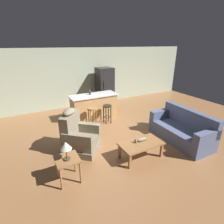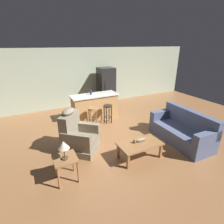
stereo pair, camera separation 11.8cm
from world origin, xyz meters
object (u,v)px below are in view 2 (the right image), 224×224
object	(u,v)px
recliner_near_lamp	(78,136)
table_lamp	(63,146)
end_table	(65,162)
refrigerator	(106,87)
couch	(182,131)
fish_figurine	(140,140)
bar_stool_right	(108,111)
coffee_table	(140,145)
bar_stool_left	(93,113)
bottle_tall_green	(91,92)
kitchen_island	(95,106)

from	to	relation	value
recliner_near_lamp	table_lamp	xyz separation A→B (m)	(-0.57, -1.03, 0.45)
end_table	refrigerator	size ratio (longest dim) A/B	0.32
couch	refrigerator	distance (m)	4.10
fish_figurine	end_table	distance (m)	1.89
end_table	bar_stool_right	xyz separation A→B (m)	(2.06, 2.25, 0.01)
couch	table_lamp	world-z (taller)	table_lamp
coffee_table	refrigerator	xyz separation A→B (m)	(0.99, 4.14, 0.52)
end_table	fish_figurine	bearing A→B (deg)	0.58
bar_stool_right	bar_stool_left	bearing A→B (deg)	180.00
refrigerator	coffee_table	bearing A→B (deg)	-103.52
couch	recliner_near_lamp	distance (m)	3.05
fish_figurine	table_lamp	size ratio (longest dim) A/B	0.83
fish_figurine	bar_stool_left	distance (m)	2.27
couch	bottle_tall_green	size ratio (longest dim) A/B	8.25
table_lamp	kitchen_island	size ratio (longest dim) A/B	0.23
fish_figurine	bottle_tall_green	xyz separation A→B (m)	(-0.19, 2.97, 0.58)
recliner_near_lamp	kitchen_island	distance (m)	2.25
recliner_near_lamp	refrigerator	world-z (taller)	refrigerator
table_lamp	bar_stool_right	xyz separation A→B (m)	(2.06, 2.29, -0.40)
fish_figurine	couch	xyz separation A→B (m)	(1.58, 0.05, -0.12)
coffee_table	fish_figurine	bearing A→B (deg)	63.15
recliner_near_lamp	kitchen_island	bearing A→B (deg)	97.88
fish_figurine	kitchen_island	size ratio (longest dim) A/B	0.19
coffee_table	end_table	bearing A→B (deg)	178.41
coffee_table	bar_stool_left	size ratio (longest dim) A/B	1.62
end_table	recliner_near_lamp	bearing A→B (deg)	60.41
coffee_table	kitchen_island	world-z (taller)	kitchen_island
bar_stool_right	bottle_tall_green	size ratio (longest dim) A/B	2.92
coffee_table	bar_stool_right	distance (m)	2.32
recliner_near_lamp	end_table	world-z (taller)	recliner_near_lamp
coffee_table	refrigerator	distance (m)	4.28
bar_stool_right	end_table	bearing A→B (deg)	-132.38
end_table	bar_stool_left	size ratio (longest dim) A/B	0.82
recliner_near_lamp	kitchen_island	size ratio (longest dim) A/B	0.67
fish_figurine	recliner_near_lamp	xyz separation A→B (m)	(-1.33, 0.98, -0.04)
table_lamp	kitchen_island	bearing A→B (deg)	58.26
fish_figurine	end_table	size ratio (longest dim) A/B	0.61
coffee_table	end_table	xyz separation A→B (m)	(-1.86, 0.05, 0.10)
bar_stool_left	bottle_tall_green	size ratio (longest dim) A/B	2.92
bottle_tall_green	coffee_table	bearing A→B (deg)	-87.00
coffee_table	bottle_tall_green	distance (m)	3.11
end_table	bottle_tall_green	world-z (taller)	bottle_tall_green
coffee_table	kitchen_island	xyz separation A→B (m)	(-0.06, 2.94, 0.11)
kitchen_island	bar_stool_right	xyz separation A→B (m)	(0.26, -0.63, -0.01)
table_lamp	bottle_tall_green	size ratio (longest dim) A/B	1.76
table_lamp	bar_stool_left	xyz separation A→B (m)	(1.47, 2.29, -0.40)
bar_stool_left	refrigerator	size ratio (longest dim) A/B	0.39
bottle_tall_green	recliner_near_lamp	bearing A→B (deg)	-119.69
coffee_table	end_table	world-z (taller)	end_table
recliner_near_lamp	coffee_table	bearing A→B (deg)	1.83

